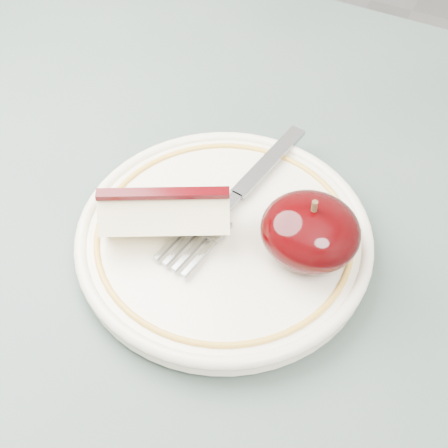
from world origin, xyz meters
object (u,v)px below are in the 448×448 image
at_px(fork, 236,196).
at_px(apple_half, 310,231).
at_px(table, 139,402).
at_px(plate, 224,237).

bearing_deg(fork, apple_half, -97.89).
bearing_deg(apple_half, fork, 163.76).
distance_m(table, apple_half, 0.19).
height_order(table, apple_half, apple_half).
height_order(table, plate, plate).
bearing_deg(table, apple_half, 54.45).
bearing_deg(apple_half, table, -125.55).
xyz_separation_m(plate, fork, (-0.01, 0.03, 0.01)).
bearing_deg(table, plate, 77.68).
height_order(plate, apple_half, apple_half).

